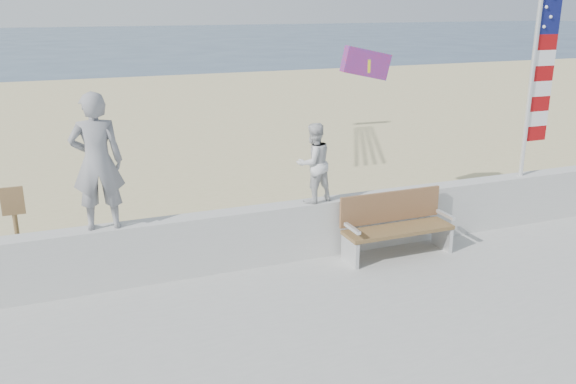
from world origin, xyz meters
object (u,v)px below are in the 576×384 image
(adult, at_px, (97,162))
(child, at_px, (314,163))
(flag, at_px, (539,68))
(bench, at_px, (395,224))

(adult, bearing_deg, child, -174.47)
(child, distance_m, flag, 4.42)
(child, height_order, bench, child)
(adult, distance_m, bench, 4.65)
(adult, relative_size, flag, 0.54)
(child, bearing_deg, flag, 167.17)
(child, xyz_separation_m, flag, (4.23, -0.00, 1.29))
(adult, xyz_separation_m, flag, (7.42, -0.00, 0.97))
(bench, xyz_separation_m, flag, (2.99, 0.45, 2.30))
(child, bearing_deg, adult, -12.83)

